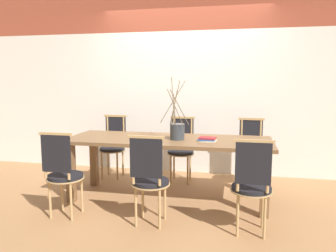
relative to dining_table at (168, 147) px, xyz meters
The scene contains 11 objects.
ground_plane 0.64m from the dining_table, ahead, with size 16.00×16.00×0.00m, color #9E7047.
wall_rear 1.59m from the dining_table, 90.00° to the left, with size 12.00×0.06×3.20m.
dining_table is the anchor object (origin of this frame).
chair_near_leftend 1.22m from the dining_table, 141.63° to the right, with size 0.39×0.39×0.92m.
chair_near_left 0.77m from the dining_table, 92.11° to the right, with size 0.39×0.39×0.92m.
chair_near_center 1.22m from the dining_table, 38.66° to the right, with size 0.39×0.39×0.92m.
chair_far_leftend 1.25m from the dining_table, 142.62° to the left, with size 0.39×0.39×0.92m.
chair_far_left 0.77m from the dining_table, 87.38° to the left, with size 0.39×0.39×0.92m.
chair_far_center 1.25m from the dining_table, 37.30° to the left, with size 0.39×0.39×0.92m.
vase_centerpiece 0.24m from the dining_table, 17.63° to the right, with size 0.37×0.37×0.72m.
book_stack 0.49m from the dining_table, ahead, with size 0.21×0.19×0.04m.
Camera 1 is at (0.79, -3.74, 1.42)m, focal length 35.00 mm.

